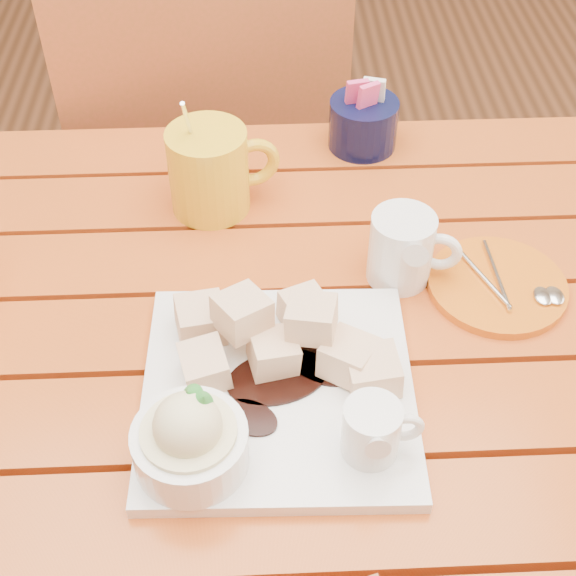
{
  "coord_description": "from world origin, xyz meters",
  "views": [
    {
      "loc": [
        0.02,
        -0.59,
        1.4
      ],
      "look_at": [
        0.05,
        -0.01,
        0.82
      ],
      "focal_mm": 50.0,
      "sensor_mm": 36.0,
      "label": 1
    }
  ],
  "objects_px": {
    "dessert_plate": "(260,394)",
    "orange_saucer": "(498,286)",
    "chair_far": "(201,153)",
    "coffee_mug_right": "(211,169)",
    "table": "(246,389)"
  },
  "relations": [
    {
      "from": "dessert_plate",
      "to": "orange_saucer",
      "type": "bearing_deg",
      "value": 30.44
    },
    {
      "from": "chair_far",
      "to": "coffee_mug_right",
      "type": "bearing_deg",
      "value": 81.08
    },
    {
      "from": "coffee_mug_right",
      "to": "orange_saucer",
      "type": "relative_size",
      "value": 1.04
    },
    {
      "from": "table",
      "to": "coffee_mug_right",
      "type": "height_order",
      "value": "coffee_mug_right"
    },
    {
      "from": "coffee_mug_right",
      "to": "chair_far",
      "type": "relative_size",
      "value": 0.17
    },
    {
      "from": "orange_saucer",
      "to": "chair_far",
      "type": "bearing_deg",
      "value": 123.16
    },
    {
      "from": "chair_far",
      "to": "orange_saucer",
      "type": "bearing_deg",
      "value": 107.73
    },
    {
      "from": "coffee_mug_right",
      "to": "orange_saucer",
      "type": "bearing_deg",
      "value": -41.49
    },
    {
      "from": "orange_saucer",
      "to": "chair_far",
      "type": "relative_size",
      "value": 0.16
    },
    {
      "from": "coffee_mug_right",
      "to": "chair_far",
      "type": "xyz_separation_m",
      "value": [
        -0.05,
        0.41,
        -0.26
      ]
    },
    {
      "from": "table",
      "to": "dessert_plate",
      "type": "bearing_deg",
      "value": -81.15
    },
    {
      "from": "coffee_mug_right",
      "to": "table",
      "type": "bearing_deg",
      "value": -95.14
    },
    {
      "from": "table",
      "to": "orange_saucer",
      "type": "distance_m",
      "value": 0.32
    },
    {
      "from": "table",
      "to": "dessert_plate",
      "type": "xyz_separation_m",
      "value": [
        0.02,
        -0.11,
        0.14
      ]
    },
    {
      "from": "dessert_plate",
      "to": "orange_saucer",
      "type": "distance_m",
      "value": 0.32
    }
  ]
}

